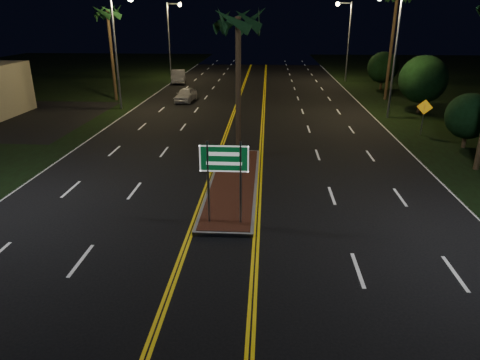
# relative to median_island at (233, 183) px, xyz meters

# --- Properties ---
(ground) EXTENTS (120.00, 120.00, 0.00)m
(ground) POSITION_rel_median_island_xyz_m (0.00, -7.00, -0.08)
(ground) COLOR black
(ground) RESTS_ON ground
(median_island) EXTENTS (2.25, 10.25, 0.17)m
(median_island) POSITION_rel_median_island_xyz_m (0.00, 0.00, 0.00)
(median_island) COLOR gray
(median_island) RESTS_ON ground
(highway_sign) EXTENTS (1.80, 0.08, 3.20)m
(highway_sign) POSITION_rel_median_island_xyz_m (0.00, -4.20, 2.32)
(highway_sign) COLOR gray
(highway_sign) RESTS_ON ground
(streetlight_left_mid) EXTENTS (1.91, 0.44, 9.00)m
(streetlight_left_mid) POSITION_rel_median_island_xyz_m (-10.61, 17.00, 5.57)
(streetlight_left_mid) COLOR gray
(streetlight_left_mid) RESTS_ON ground
(streetlight_left_far) EXTENTS (1.91, 0.44, 9.00)m
(streetlight_left_far) POSITION_rel_median_island_xyz_m (-10.61, 37.00, 5.57)
(streetlight_left_far) COLOR gray
(streetlight_left_far) RESTS_ON ground
(streetlight_right_mid) EXTENTS (1.91, 0.44, 9.00)m
(streetlight_right_mid) POSITION_rel_median_island_xyz_m (10.61, 15.00, 5.57)
(streetlight_right_mid) COLOR gray
(streetlight_right_mid) RESTS_ON ground
(streetlight_right_far) EXTENTS (1.91, 0.44, 9.00)m
(streetlight_right_far) POSITION_rel_median_island_xyz_m (10.61, 35.00, 5.57)
(streetlight_right_far) COLOR gray
(streetlight_right_far) RESTS_ON ground
(palm_median) EXTENTS (2.40, 2.40, 8.30)m
(palm_median) POSITION_rel_median_island_xyz_m (0.00, 3.50, 7.19)
(palm_median) COLOR #382819
(palm_median) RESTS_ON ground
(palm_left_far) EXTENTS (2.40, 2.40, 8.80)m
(palm_left_far) POSITION_rel_median_island_xyz_m (-12.80, 21.00, 7.66)
(palm_left_far) COLOR #382819
(palm_left_far) RESTS_ON ground
(shrub_near) EXTENTS (2.70, 2.70, 3.30)m
(shrub_near) POSITION_rel_median_island_xyz_m (13.50, 7.00, 1.86)
(shrub_near) COLOR #382819
(shrub_near) RESTS_ON ground
(shrub_mid) EXTENTS (3.78, 3.78, 4.62)m
(shrub_mid) POSITION_rel_median_island_xyz_m (14.00, 17.00, 2.64)
(shrub_mid) COLOR #382819
(shrub_mid) RESTS_ON ground
(shrub_far) EXTENTS (3.24, 3.24, 3.96)m
(shrub_far) POSITION_rel_median_island_xyz_m (13.80, 29.00, 2.25)
(shrub_far) COLOR #382819
(shrub_far) RESTS_ON ground
(car_near) EXTENTS (2.28, 4.56, 1.47)m
(car_near) POSITION_rel_median_island_xyz_m (-6.06, 20.74, 0.65)
(car_near) COLOR #BABAC1
(car_near) RESTS_ON ground
(car_far) EXTENTS (2.98, 5.39, 1.70)m
(car_far) POSITION_rel_median_island_xyz_m (-9.12, 32.61, 0.77)
(car_far) COLOR #BBBBC5
(car_far) RESTS_ON ground
(warning_sign) EXTENTS (0.92, 0.43, 2.37)m
(warning_sign) POSITION_rel_median_island_xyz_m (11.92, 9.96, 1.45)
(warning_sign) COLOR gray
(warning_sign) RESTS_ON ground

